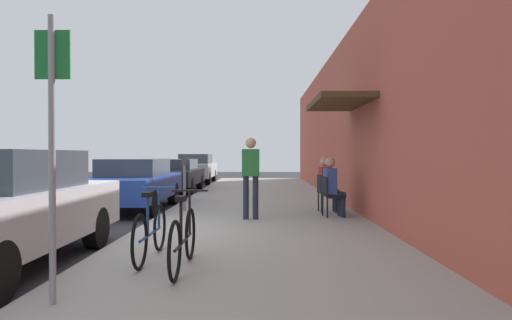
# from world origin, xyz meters

# --- Properties ---
(ground_plane) EXTENTS (60.00, 60.00, 0.00)m
(ground_plane) POSITION_xyz_m (0.00, 0.00, 0.00)
(ground_plane) COLOR #2D2D30
(sidewalk_slab) EXTENTS (4.50, 32.00, 0.12)m
(sidewalk_slab) POSITION_xyz_m (2.25, 2.00, 0.06)
(sidewalk_slab) COLOR #9E9B93
(sidewalk_slab) RESTS_ON ground_plane
(building_facade) EXTENTS (1.40, 32.00, 4.62)m
(building_facade) POSITION_xyz_m (4.64, 2.00, 2.31)
(building_facade) COLOR #BC5442
(building_facade) RESTS_ON ground_plane
(parked_car_1) EXTENTS (1.80, 4.40, 1.35)m
(parked_car_1) POSITION_xyz_m (-1.10, 4.09, 0.71)
(parked_car_1) COLOR navy
(parked_car_1) RESTS_ON ground_plane
(parked_car_2) EXTENTS (1.80, 4.40, 1.28)m
(parked_car_2) POSITION_xyz_m (-1.10, 9.82, 0.68)
(parked_car_2) COLOR black
(parked_car_2) RESTS_ON ground_plane
(parked_car_3) EXTENTS (1.80, 4.40, 1.48)m
(parked_car_3) POSITION_xyz_m (-1.10, 15.51, 0.76)
(parked_car_3) COLOR #B7B7BC
(parked_car_3) RESTS_ON ground_plane
(parking_meter) EXTENTS (0.12, 0.10, 1.32)m
(parking_meter) POSITION_xyz_m (0.45, 2.94, 0.89)
(parking_meter) COLOR slate
(parking_meter) RESTS_ON sidewalk_slab
(street_sign) EXTENTS (0.32, 0.06, 2.60)m
(street_sign) POSITION_xyz_m (0.40, -3.80, 1.64)
(street_sign) COLOR gray
(street_sign) RESTS_ON sidewalk_slab
(bicycle_0) EXTENTS (0.46, 1.71, 0.90)m
(bicycle_0) POSITION_xyz_m (0.86, -2.07, 0.48)
(bicycle_0) COLOR black
(bicycle_0) RESTS_ON sidewalk_slab
(bicycle_1) EXTENTS (0.46, 1.71, 0.90)m
(bicycle_1) POSITION_xyz_m (1.37, -2.57, 0.48)
(bicycle_1) COLOR black
(bicycle_1) RESTS_ON sidewalk_slab
(cafe_chair_0) EXTENTS (0.49, 0.49, 0.87)m
(cafe_chair_0) POSITION_xyz_m (3.77, 1.96, 0.62)
(cafe_chair_0) COLOR black
(cafe_chair_0) RESTS_ON sidewalk_slab
(seated_patron_0) EXTENTS (0.46, 0.40, 1.29)m
(seated_patron_0) POSITION_xyz_m (3.83, 1.97, 0.82)
(seated_patron_0) COLOR #232838
(seated_patron_0) RESTS_ON sidewalk_slab
(cafe_chair_1) EXTENTS (0.47, 0.47, 0.87)m
(cafe_chair_1) POSITION_xyz_m (3.77, 2.77, 0.62)
(cafe_chair_1) COLOR black
(cafe_chair_1) RESTS_ON sidewalk_slab
(seated_patron_1) EXTENTS (0.44, 0.38, 1.29)m
(seated_patron_1) POSITION_xyz_m (3.83, 2.77, 0.82)
(seated_patron_1) COLOR #232838
(seated_patron_1) RESTS_ON sidewalk_slab
(pedestrian_standing) EXTENTS (0.36, 0.22, 1.70)m
(pedestrian_standing) POSITION_xyz_m (2.06, 1.57, 1.12)
(pedestrian_standing) COLOR #232838
(pedestrian_standing) RESTS_ON sidewalk_slab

